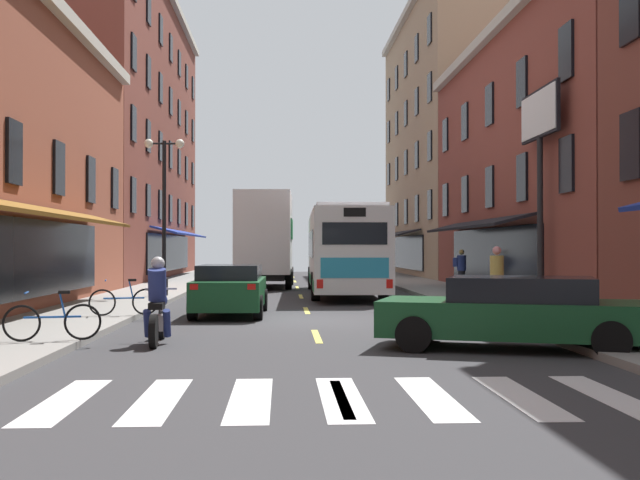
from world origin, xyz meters
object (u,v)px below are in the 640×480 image
transit_bus (343,250)px  billboard_sign (540,138)px  motorcycle_rider (158,307)px  pedestrian_near (461,269)px  sedan_near (274,266)px  bicycle_mid (53,321)px  pedestrian_mid (497,278)px  box_truck (266,240)px  sedan_far (513,312)px  sedan_mid (230,289)px  bicycle_near (124,301)px  street_lamp_twin (164,209)px

transit_bus → billboard_sign: bearing=-53.4°
transit_bus → motorcycle_rider: size_ratio=5.71×
pedestrian_near → sedan_near: bearing=-128.3°
billboard_sign → bicycle_mid: (-11.93, -8.50, -4.63)m
pedestrian_mid → sedan_near: bearing=168.0°
transit_bus → box_truck: size_ratio=1.65×
box_truck → sedan_far: (4.90, -21.76, -1.51)m
bicycle_mid → pedestrian_mid: pedestrian_mid is taller
sedan_mid → bicycle_mid: bearing=-112.5°
box_truck → motorcycle_rider: bearing=-94.5°
billboard_sign → box_truck: bearing=123.9°
box_truck → pedestrian_near: box_truck is taller
box_truck → motorcycle_rider: (-1.61, -20.60, -1.48)m
sedan_far → motorcycle_rider: size_ratio=2.40×
box_truck → pedestrian_mid: size_ratio=4.14×
sedan_near → pedestrian_near: 18.44m
sedan_near → bicycle_near: sedan_near is taller
street_lamp_twin → sedan_mid: bearing=-67.1°
billboard_sign → transit_bus: (-5.36, 7.20, -3.39)m
bicycle_mid → street_lamp_twin: 13.57m
bicycle_near → pedestrian_mid: 9.66m
billboard_sign → pedestrian_near: size_ratio=3.97×
pedestrian_mid → sedan_mid: bearing=-121.8°
box_truck → street_lamp_twin: size_ratio=1.29×
box_truck → sedan_far: 22.35m
transit_bus → pedestrian_mid: (3.27, -9.88, -0.71)m
pedestrian_near → bicycle_mid: bearing=-8.0°
pedestrian_near → street_lamp_twin: street_lamp_twin is taller
sedan_near → bicycle_mid: bearing=-96.4°
motorcycle_rider → transit_bus: bearing=72.5°
billboard_sign → box_truck: size_ratio=0.90×
sedan_mid → pedestrian_near: bearing=47.4°
pedestrian_mid → pedestrian_near: bearing=146.9°
box_truck → sedan_near: (0.28, 11.58, -1.46)m
box_truck → bicycle_mid: (-3.41, -21.19, -1.69)m
transit_bus → pedestrian_near: bearing=3.1°
sedan_mid → bicycle_mid: 7.24m
billboard_sign → street_lamp_twin: (-11.95, 4.79, -1.91)m
pedestrian_near → street_lamp_twin: 11.84m
billboard_sign → pedestrian_mid: billboard_sign is taller
motorcycle_rider → box_truck: bearing=85.5°
sedan_mid → bicycle_mid: size_ratio=2.57×
bicycle_near → motorcycle_rider: bearing=-71.3°
transit_bus → street_lamp_twin: street_lamp_twin is taller
sedan_mid → pedestrian_mid: bearing=-6.9°
sedan_mid → street_lamp_twin: street_lamp_twin is taller
transit_bus → bicycle_near: transit_bus is taller
bicycle_near → street_lamp_twin: size_ratio=0.30×
pedestrian_near → motorcycle_rider: bearing=-4.4°
bicycle_mid → pedestrian_near: size_ratio=1.03×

